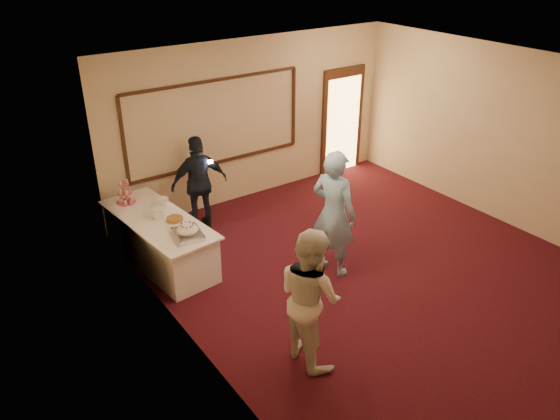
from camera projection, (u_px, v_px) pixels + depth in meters
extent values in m
plane|color=black|center=(379.00, 274.00, 8.26)|extent=(7.00, 7.00, 0.00)
cube|color=beige|center=(254.00, 120.00, 10.13)|extent=(6.00, 0.04, 3.00)
cube|color=beige|center=(194.00, 248.00, 6.05)|extent=(0.04, 7.00, 3.00)
cube|color=beige|center=(518.00, 141.00, 9.10)|extent=(0.04, 7.00, 3.00)
cube|color=white|center=(399.00, 76.00, 6.89)|extent=(6.00, 7.00, 0.04)
cube|color=#32190F|center=(218.00, 162.00, 10.00)|extent=(3.40, 0.04, 0.05)
cube|color=#32190F|center=(214.00, 80.00, 9.31)|extent=(3.40, 0.04, 0.05)
cube|color=#32190F|center=(124.00, 142.00, 8.79)|extent=(0.05, 0.04, 1.50)
cube|color=#32190F|center=(294.00, 107.00, 10.52)|extent=(0.05, 0.04, 1.50)
cube|color=#32190F|center=(342.00, 120.00, 11.38)|extent=(1.05, 0.06, 2.20)
cube|color=#FFBF66|center=(343.00, 125.00, 11.40)|extent=(0.85, 0.02, 2.00)
cube|color=white|center=(160.00, 241.00, 8.40)|extent=(1.00, 2.21, 0.74)
cube|color=white|center=(157.00, 219.00, 8.22)|extent=(1.11, 2.34, 0.03)
cube|color=#B9BBC1|center=(188.00, 235.00, 7.73)|extent=(0.43, 0.52, 0.04)
ellipsoid|color=white|center=(187.00, 230.00, 7.69)|extent=(0.30, 0.30, 0.14)
cube|color=silver|center=(190.00, 228.00, 7.87)|extent=(0.12, 0.32, 0.01)
cylinder|color=#E35087|center=(125.00, 191.00, 8.60)|extent=(0.02, 0.02, 0.40)
cylinder|color=#E35087|center=(126.00, 202.00, 8.69)|extent=(0.30, 0.30, 0.01)
cylinder|color=#E35087|center=(125.00, 193.00, 8.62)|extent=(0.23, 0.23, 0.01)
cylinder|color=#E35087|center=(124.00, 184.00, 8.54)|extent=(0.16, 0.16, 0.01)
cylinder|color=white|center=(158.00, 213.00, 8.19)|extent=(0.19, 0.19, 0.16)
cylinder|color=white|center=(158.00, 209.00, 8.15)|extent=(0.20, 0.20, 0.01)
cylinder|color=white|center=(163.00, 203.00, 8.50)|extent=(0.18, 0.18, 0.15)
cylinder|color=white|center=(162.00, 199.00, 8.47)|extent=(0.19, 0.19, 0.01)
cylinder|color=white|center=(175.00, 221.00, 8.14)|extent=(0.29, 0.29, 0.01)
cylinder|color=brown|center=(175.00, 219.00, 8.12)|extent=(0.25, 0.25, 0.05)
imported|color=#90C3F4|center=(334.00, 214.00, 7.91)|extent=(0.68, 0.83, 1.95)
imported|color=white|center=(310.00, 296.00, 6.29)|extent=(0.69, 0.87, 1.75)
imported|color=black|center=(199.00, 183.00, 9.21)|extent=(1.03, 0.56, 1.66)
cube|color=white|center=(210.00, 162.00, 8.95)|extent=(0.07, 0.05, 0.05)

